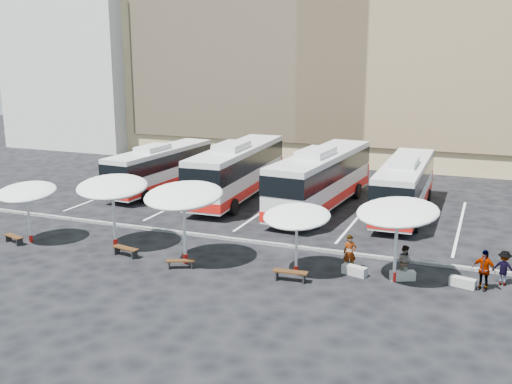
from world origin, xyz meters
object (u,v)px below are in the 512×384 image
at_px(passenger_1, 404,262).
at_px(passenger_3, 504,268).
at_px(sunshade_3, 297,217).
at_px(conc_bench_1, 403,276).
at_px(passenger_2, 484,270).
at_px(wood_bench_3, 290,273).
at_px(wood_bench_0, 14,238).
at_px(conc_bench_0, 354,271).
at_px(passenger_0, 350,253).
at_px(bus_1, 237,169).
at_px(sunshade_4, 398,212).
at_px(bus_3, 405,185).
at_px(sunshade_1, 112,187).
at_px(conc_bench_2, 463,282).
at_px(sunshade_2, 184,196).
at_px(wood_bench_1, 126,250).
at_px(sunshade_0, 27,192).
at_px(bus_2, 321,177).
at_px(bus_0, 161,167).
at_px(wood_bench_2, 180,262).

xyz_separation_m(passenger_1, passenger_3, (4.19, 0.82, 0.00)).
distance_m(sunshade_3, passenger_3, 9.38).
bearing_deg(conc_bench_1, passenger_1, 86.22).
bearing_deg(passenger_2, conc_bench_1, -157.21).
bearing_deg(wood_bench_3, wood_bench_0, -178.59).
height_order(conc_bench_0, passenger_0, passenger_0).
bearing_deg(sunshade_3, wood_bench_3, -86.60).
distance_m(bus_1, passenger_3, 20.13).
height_order(sunshade_4, conc_bench_1, sunshade_4).
bearing_deg(conc_bench_1, bus_3, 98.10).
relative_size(sunshade_1, passenger_1, 3.03).
xyz_separation_m(sunshade_1, conc_bench_1, (14.79, 0.84, -3.04)).
bearing_deg(sunshade_3, conc_bench_0, 17.54).
distance_m(bus_1, wood_bench_3, 15.85).
bearing_deg(passenger_2, conc_bench_2, -161.54).
distance_m(sunshade_2, conc_bench_0, 8.76).
relative_size(passenger_0, passenger_2, 0.95).
bearing_deg(wood_bench_1, passenger_3, 9.56).
bearing_deg(sunshade_3, sunshade_0, -176.89).
height_order(conc_bench_1, passenger_2, passenger_2).
xyz_separation_m(bus_3, wood_bench_1, (-11.81, -13.38, -1.53)).
height_order(sunshade_4, passenger_1, sunshade_4).
height_order(sunshade_3, passenger_1, sunshade_3).
bearing_deg(passenger_0, sunshade_1, 166.34).
relative_size(bus_1, passenger_2, 7.13).
distance_m(sunshade_4, conc_bench_1, 3.02).
bearing_deg(bus_2, sunshade_1, -119.87).
bearing_deg(bus_0, wood_bench_1, -62.76).
height_order(wood_bench_0, passenger_1, passenger_1).
relative_size(wood_bench_3, passenger_3, 1.01).
distance_m(sunshade_2, wood_bench_2, 3.16).
xyz_separation_m(sunshade_0, conc_bench_1, (19.57, 1.81, -2.56)).
height_order(bus_2, wood_bench_1, bus_2).
height_order(sunshade_0, wood_bench_2, sunshade_0).
xyz_separation_m(wood_bench_3, conc_bench_1, (4.67, 2.01, -0.16)).
bearing_deg(wood_bench_0, bus_2, 44.66).
xyz_separation_m(bus_0, wood_bench_0, (-0.93, -13.89, -1.45)).
bearing_deg(bus_1, conc_bench_0, -49.21).
relative_size(conc_bench_2, passenger_0, 0.65).
bearing_deg(wood_bench_1, wood_bench_3, -0.65).
relative_size(sunshade_0, wood_bench_2, 2.76).
relative_size(wood_bench_1, conc_bench_1, 1.41).
bearing_deg(wood_bench_1, passenger_1, 9.08).
bearing_deg(sunshade_0, passenger_2, 4.84).
relative_size(bus_2, sunshade_3, 4.04).
bearing_deg(passenger_2, wood_bench_0, -153.42).
bearing_deg(sunshade_1, bus_2, 55.68).
distance_m(conc_bench_1, conc_bench_2, 2.58).
relative_size(sunshade_0, sunshade_2, 0.96).
bearing_deg(sunshade_1, passenger_2, 3.09).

